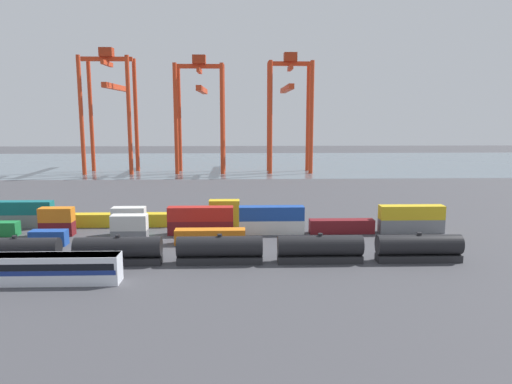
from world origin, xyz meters
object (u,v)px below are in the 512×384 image
Objects in this scene: shipping_container_17 at (22,221)px; gantry_crane_central at (200,102)px; gantry_crane_east at (289,101)px; gantry_crane_west at (111,98)px; shipping_container_20 at (158,220)px; freight_tank_row at (220,249)px.

shipping_container_17 is 99.43m from gantry_crane_central.
gantry_crane_central is 33.86m from gantry_crane_east.
shipping_container_20 is at bearing -70.65° from gantry_crane_west.
freight_tank_row is at bearing -84.13° from gantry_crane_central.
gantry_crane_east is at bearing 69.11° from shipping_container_20.
gantry_crane_east reaches higher than shipping_container_20.
gantry_crane_central reaches higher than shipping_container_20.
shipping_container_17 and shipping_container_20 have the same top height.
freight_tank_row is 6.04× the size of shipping_container_17.
gantry_crane_central is at bearing 89.09° from shipping_container_20.
gantry_crane_east is at bearing 79.42° from freight_tank_row.
gantry_crane_west reaches higher than shipping_container_17.
gantry_crane_central is (1.47, 91.95, 25.30)m from shipping_container_20.
gantry_crane_central is (-11.98, 116.57, 24.46)m from freight_tank_row.
shipping_container_17 is at bearing -86.45° from gantry_crane_west.
shipping_container_17 is (-40.11, 24.62, -0.84)m from freight_tank_row.
gantry_crane_central is at bearing -0.46° from gantry_crane_west.
gantry_crane_central is at bearing 72.99° from shipping_container_17.
gantry_crane_east is (67.70, 0.29, -0.79)m from gantry_crane_west.
gantry_crane_west is 1.03× the size of gantry_crane_east.
shipping_container_20 is at bearing 0.00° from shipping_container_17.
gantry_crane_east is at bearing 0.96° from gantry_crane_central.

